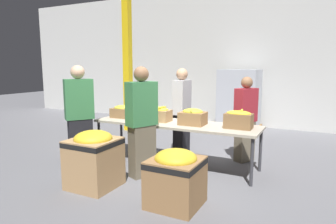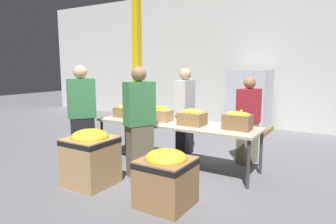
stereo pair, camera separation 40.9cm
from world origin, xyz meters
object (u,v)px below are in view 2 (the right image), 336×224
banana_box_0 (125,111)px  volunteer_2 (185,112)px  banana_box_1 (159,114)px  volunteer_0 (248,121)px  sorting_table (175,125)px  banana_box_2 (192,117)px  donation_bin_0 (91,155)px  banana_box_3 (237,120)px  support_pillar (137,56)px  donation_bin_1 (166,176)px  pallet_stack_0 (249,101)px  volunteer_1 (82,115)px  volunteer_3 (140,122)px

banana_box_0 → volunteer_2: bearing=36.8°
banana_box_1 → volunteer_0: 1.59m
banana_box_0 → sorting_table: bearing=-1.2°
banana_box_0 → volunteer_0: bearing=19.6°
banana_box_1 → volunteer_0: size_ratio=0.27×
banana_box_2 → sorting_table: bearing=175.7°
banana_box_0 → donation_bin_0: 1.57m
sorting_table → banana_box_1: size_ratio=6.87×
banana_box_3 → support_pillar: support_pillar is taller
banana_box_0 → donation_bin_1: (1.81, -1.42, -0.51)m
volunteer_0 → banana_box_0: bearing=-41.8°
volunteer_0 → pallet_stack_0: size_ratio=0.94×
volunteer_2 → pallet_stack_0: volunteer_2 is taller
volunteer_1 → donation_bin_0: size_ratio=2.11×
banana_box_3 → pallet_stack_0: pallet_stack_0 is taller
banana_box_3 → donation_bin_1: 1.57m
volunteer_3 → banana_box_1: bearing=31.3°
volunteer_0 → volunteer_3: size_ratio=0.89×
banana_box_1 → volunteer_3: volunteer_3 is taller
sorting_table → banana_box_3: 1.12m
banana_box_1 → banana_box_0: bearing=177.9°
sorting_table → banana_box_2: bearing=-4.3°
banana_box_0 → volunteer_0: size_ratio=0.25×
donation_bin_1 → volunteer_3: bearing=143.2°
donation_bin_1 → donation_bin_0: bearing=-180.0°
volunteer_3 → support_pillar: bearing=61.9°
volunteer_3 → donation_bin_1: volunteer_3 is taller
banana_box_2 → banana_box_1: bearing=178.1°
volunteer_0 → volunteer_3: bearing=-11.6°
volunteer_3 → volunteer_0: bearing=-16.0°
volunteer_0 → volunteer_1: 2.96m
banana_box_0 → volunteer_1: volunteer_1 is taller
volunteer_0 → donation_bin_0: 2.78m
banana_box_3 → pallet_stack_0: size_ratio=0.26×
volunteer_3 → support_pillar: support_pillar is taller
banana_box_0 → banana_box_3: bearing=-0.0°
volunteer_2 → support_pillar: 2.85m
banana_box_3 → volunteer_3: 1.52m
volunteer_3 → volunteer_1: bearing=116.0°
volunteer_1 → banana_box_2: bearing=-31.2°
volunteer_0 → volunteer_1: (-2.52, -1.55, 0.10)m
sorting_table → banana_box_3: size_ratio=6.88×
donation_bin_0 → pallet_stack_0: size_ratio=0.50×
banana_box_0 → support_pillar: support_pillar is taller
support_pillar → pallet_stack_0: support_pillar is taller
sorting_table → volunteer_1: size_ratio=1.66×
banana_box_1 → donation_bin_1: bearing=-54.3°
banana_box_1 → banana_box_2: 0.66m
volunteer_0 → volunteer_1: volunteer_1 is taller
banana_box_2 → volunteer_1: volunteer_1 is taller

